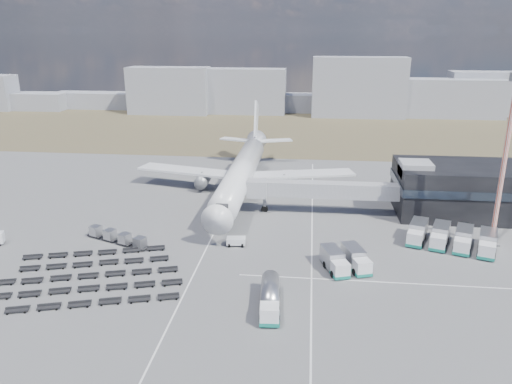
# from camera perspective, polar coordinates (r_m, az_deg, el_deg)

# --- Properties ---
(ground) EXTENTS (420.00, 420.00, 0.00)m
(ground) POSITION_cam_1_polar(r_m,az_deg,el_deg) (85.23, -4.50, -6.78)
(ground) COLOR #565659
(ground) RESTS_ON ground
(grass_strip) EXTENTS (420.00, 90.00, 0.01)m
(grass_strip) POSITION_cam_1_polar(r_m,az_deg,el_deg) (189.93, 1.65, 7.17)
(grass_strip) COLOR brown
(grass_strip) RESTS_ON ground
(lane_markings) EXTENTS (47.12, 110.00, 0.01)m
(lane_markings) POSITION_cam_1_polar(r_m,az_deg,el_deg) (86.78, 2.26, -6.26)
(lane_markings) COLOR silver
(lane_markings) RESTS_ON ground
(terminal) EXTENTS (30.40, 16.40, 11.00)m
(terminal) POSITION_cam_1_polar(r_m,az_deg,el_deg) (109.43, 23.41, 0.35)
(terminal) COLOR black
(terminal) RESTS_ON ground
(jet_bridge) EXTENTS (30.30, 3.80, 7.05)m
(jet_bridge) POSITION_cam_1_polar(r_m,az_deg,el_deg) (101.11, 6.48, 0.27)
(jet_bridge) COLOR #939399
(jet_bridge) RESTS_ON ground
(airliner) EXTENTS (51.59, 64.53, 17.62)m
(airliner) POSITION_cam_1_polar(r_m,az_deg,el_deg) (113.50, -1.56, 2.48)
(airliner) COLOR silver
(airliner) RESTS_ON ground
(skyline) EXTENTS (313.45, 24.38, 25.12)m
(skyline) POSITION_cam_1_polar(r_m,az_deg,el_deg) (225.63, 3.89, 11.06)
(skyline) COLOR gray
(skyline) RESTS_ON ground
(fuel_tanker) EXTENTS (3.23, 10.23, 3.26)m
(fuel_tanker) POSITION_cam_1_polar(r_m,az_deg,el_deg) (68.12, 1.61, -11.96)
(fuel_tanker) COLOR silver
(fuel_tanker) RESTS_ON ground
(pushback_tug) EXTENTS (3.39, 2.11, 1.46)m
(pushback_tug) POSITION_cam_1_polar(r_m,az_deg,el_deg) (86.98, -2.29, -5.68)
(pushback_tug) COLOR silver
(pushback_tug) RESTS_ON ground
(catering_truck) EXTENTS (3.84, 6.64, 2.86)m
(catering_truck) POSITION_cam_1_polar(r_m,az_deg,el_deg) (120.10, 3.90, 1.42)
(catering_truck) COLOR silver
(catering_truck) RESTS_ON ground
(service_trucks_near) EXTENTS (8.01, 8.77, 2.91)m
(service_trucks_near) POSITION_cam_1_polar(r_m,az_deg,el_deg) (79.58, 10.17, -7.64)
(service_trucks_near) COLOR silver
(service_trucks_near) RESTS_ON ground
(service_trucks_far) EXTENTS (15.77, 11.92, 3.11)m
(service_trucks_far) POSITION_cam_1_polar(r_m,az_deg,el_deg) (92.43, 21.44, -4.87)
(service_trucks_far) COLOR silver
(service_trucks_far) RESTS_ON ground
(uld_row) EXTENTS (12.94, 6.89, 1.85)m
(uld_row) POSITION_cam_1_polar(r_m,az_deg,el_deg) (91.16, -15.57, -4.96)
(uld_row) COLOR black
(uld_row) RESTS_ON ground
(baggage_dollies) EXTENTS (29.90, 24.72, 0.72)m
(baggage_dollies) POSITION_cam_1_polar(r_m,az_deg,el_deg) (80.27, -18.65, -9.10)
(baggage_dollies) COLOR black
(baggage_dollies) RESTS_ON ground
(floodlight_mast) EXTENTS (2.76, 2.27, 29.36)m
(floodlight_mast) POSITION_cam_1_polar(r_m,az_deg,el_deg) (92.57, 26.49, 3.02)
(floodlight_mast) COLOR red
(floodlight_mast) RESTS_ON ground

